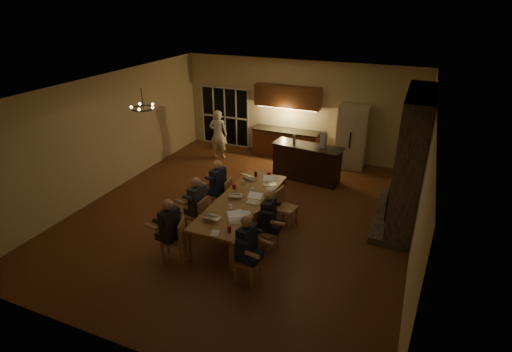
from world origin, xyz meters
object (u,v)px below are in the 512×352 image
object	(u,v)px
can_right	(260,196)
bar_blender	(323,140)
bar_bottle	(294,139)
laptop_a	(213,213)
bar_island	(307,163)
laptop_e	(251,174)
person_left_mid	(198,205)
chair_right_mid	(267,231)
mug_mid	(252,190)
person_right_near	(247,248)
standing_person	(218,134)
plate_far	(271,188)
person_left_near	(170,230)
redcup_near	(229,229)
chair_right_far	(287,207)
redcup_mid	(234,187)
mug_back	(243,182)
laptop_f	(270,180)
redcup_far	(269,174)
dining_table	(242,214)
refrigerator	(352,137)
chair_left_far	(221,195)
person_left_far	(218,186)
chair_left_mid	(196,215)
mug_front	(231,207)
chair_left_near	(173,240)
chair_right_near	(248,260)
laptop_d	(254,198)
can_silver	(231,210)
can_cola	(256,174)
plate_near	(245,213)
laptop_b	(236,217)

from	to	relation	value
can_right	bar_blender	size ratio (longest dim) A/B	0.26
bar_bottle	laptop_a	bearing A→B (deg)	-95.64
bar_island	laptop_e	size ratio (longest dim) A/B	6.38
person_left_mid	laptop_a	size ratio (longest dim) A/B	4.31
chair_right_mid	mug_mid	distance (m)	1.33
person_right_near	standing_person	world-z (taller)	standing_person
plate_far	person_left_near	bearing A→B (deg)	-117.74
bar_blender	laptop_e	bearing A→B (deg)	-114.51
laptop_e	bar_bottle	distance (m)	2.22
redcup_near	person_right_near	bearing A→B (deg)	-30.53
chair_right_far	redcup_near	world-z (taller)	chair_right_far
redcup_mid	can_right	distance (m)	0.80
person_right_near	redcup_near	size ratio (longest dim) A/B	11.50
mug_back	redcup_mid	world-z (taller)	redcup_mid
laptop_f	redcup_mid	size ratio (longest dim) A/B	2.67
laptop_e	redcup_far	size ratio (longest dim) A/B	2.67
dining_table	plate_far	size ratio (longest dim) A/B	13.21
refrigerator	chair_left_far	xyz separation A→B (m)	(-2.48, -4.15, -0.55)
person_left_far	chair_left_mid	bearing A→B (deg)	9.46
chair_right_mid	mug_front	xyz separation A→B (m)	(-0.90, 0.07, 0.36)
plate_far	chair_right_far	bearing A→B (deg)	-23.97
chair_left_far	standing_person	size ratio (longest dim) A/B	0.54
mug_mid	refrigerator	bearing A→B (deg)	69.58
person_left_near	mug_front	distance (m)	1.42
dining_table	chair_left_near	xyz separation A→B (m)	(-0.82, -1.63, 0.07)
refrigerator	chair_right_near	distance (m)	6.46
chair_left_mid	person_right_near	size ratio (longest dim) A/B	0.64
bar_island	dining_table	bearing A→B (deg)	-94.61
chair_right_mid	redcup_near	xyz separation A→B (m)	(-0.52, -0.77, 0.37)
chair_left_far	person_left_mid	distance (m)	1.11
chair_right_near	laptop_f	size ratio (longest dim) A/B	2.78
person_right_near	dining_table	bearing A→B (deg)	37.02
person_left_near	laptop_d	xyz separation A→B (m)	(1.16, 1.63, 0.17)
chair_left_mid	redcup_mid	world-z (taller)	chair_left_mid
chair_left_near	redcup_mid	distance (m)	2.16
can_silver	laptop_f	bearing A→B (deg)	80.79
can_silver	refrigerator	bearing A→B (deg)	73.18
refrigerator	redcup_mid	size ratio (longest dim) A/B	16.67
bar_island	standing_person	xyz separation A→B (m)	(-3.22, 0.56, 0.29)
person_left_near	can_cola	distance (m)	3.05
laptop_e	plate_near	distance (m)	1.81
person_left_mid	laptop_b	world-z (taller)	person_left_mid
chair_right_near	chair_right_far	size ratio (longest dim) A/B	1.00
laptop_d	laptop_f	size ratio (longest dim) A/B	1.00
bar_island	chair_left_far	xyz separation A→B (m)	(-1.47, -2.66, -0.10)
chair_left_near	person_left_near	size ratio (longest dim) A/B	0.64
chair_left_mid	plate_near	bearing A→B (deg)	91.37
redcup_mid	bar_bottle	world-z (taller)	bar_bottle
dining_table	bar_bottle	bearing A→B (deg)	86.59
mug_mid	bar_blender	xyz separation A→B (m)	(1.01, 2.77, 0.51)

